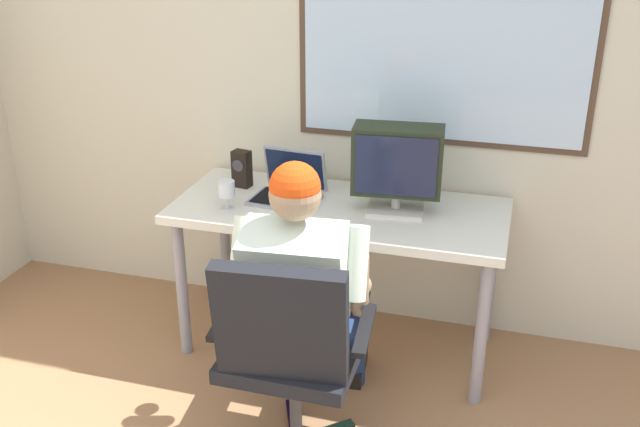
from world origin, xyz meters
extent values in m
cube|color=beige|center=(0.00, 2.33, 1.44)|extent=(4.68, 0.06, 2.88)
cube|color=#4C3828|center=(0.15, 2.29, 1.59)|extent=(1.36, 0.01, 1.23)
cube|color=silver|center=(0.15, 2.29, 1.59)|extent=(1.30, 0.02, 1.17)
cylinder|color=gray|center=(-0.93, 1.68, 0.35)|extent=(0.06, 0.06, 0.71)
cylinder|color=gray|center=(0.47, 1.68, 0.35)|extent=(0.06, 0.06, 0.71)
cylinder|color=gray|center=(-0.93, 2.20, 0.35)|extent=(0.06, 0.06, 0.71)
cylinder|color=gray|center=(0.47, 2.20, 0.35)|extent=(0.06, 0.06, 0.71)
cube|color=silver|center=(-0.23, 1.94, 0.73)|extent=(1.53, 0.66, 0.04)
cube|color=black|center=(-0.26, 1.31, 0.01)|extent=(0.14, 0.26, 0.02)
cylinder|color=#3F3F44|center=(-0.21, 1.19, 0.23)|extent=(0.05, 0.05, 0.41)
cube|color=black|center=(-0.21, 1.19, 0.45)|extent=(0.50, 0.50, 0.06)
cube|color=black|center=(-0.19, 0.98, 0.71)|extent=(0.48, 0.17, 0.46)
cube|color=black|center=(0.06, 1.22, 0.58)|extent=(0.08, 0.35, 0.02)
cube|color=black|center=(-0.48, 1.17, 0.58)|extent=(0.08, 0.35, 0.02)
cylinder|color=navy|center=(-0.07, 1.45, 0.48)|extent=(0.19, 0.44, 0.15)
cylinder|color=navy|center=(-0.09, 1.66, 0.24)|extent=(0.12, 0.12, 0.48)
cube|color=black|center=(-0.10, 1.72, 0.04)|extent=(0.12, 0.25, 0.08)
cylinder|color=navy|center=(-0.39, 1.42, 0.48)|extent=(0.19, 0.44, 0.15)
cylinder|color=navy|center=(-0.41, 1.63, 0.24)|extent=(0.12, 0.12, 0.48)
cube|color=black|center=(-0.42, 1.69, 0.04)|extent=(0.12, 0.25, 0.08)
cube|color=silver|center=(-0.21, 1.22, 0.72)|extent=(0.41, 0.36, 0.52)
sphere|color=#A08060|center=(-0.21, 1.22, 1.09)|extent=(0.19, 0.19, 0.19)
sphere|color=#DD4110|center=(-0.21, 1.22, 1.12)|extent=(0.19, 0.19, 0.19)
cylinder|color=silver|center=(0.00, 1.29, 0.82)|extent=(0.11, 0.18, 0.29)
cylinder|color=#A08060|center=(-0.01, 1.38, 0.68)|extent=(0.09, 0.11, 0.27)
sphere|color=#A08060|center=(-0.01, 1.42, 0.65)|extent=(0.09, 0.09, 0.09)
cylinder|color=silver|center=(-0.44, 1.25, 0.82)|extent=(0.11, 0.21, 0.29)
cylinder|color=#A08060|center=(-0.45, 1.39, 0.77)|extent=(0.09, 0.12, 0.27)
sphere|color=#A08060|center=(-0.46, 1.48, 0.83)|extent=(0.09, 0.09, 0.09)
cube|color=beige|center=(0.02, 1.97, 0.76)|extent=(0.27, 0.23, 0.02)
cylinder|color=beige|center=(0.02, 1.97, 0.80)|extent=(0.04, 0.04, 0.07)
cube|color=black|center=(0.02, 1.97, 0.99)|extent=(0.41, 0.20, 0.31)
cube|color=#191E38|center=(0.03, 1.88, 0.99)|extent=(0.35, 0.04, 0.27)
cube|color=#8F919F|center=(-0.49, 1.93, 0.76)|extent=(0.33, 0.25, 0.02)
cube|color=black|center=(-0.49, 1.93, 0.77)|extent=(0.29, 0.22, 0.00)
cube|color=#8F919F|center=(-0.48, 2.06, 0.87)|extent=(0.31, 0.09, 0.21)
cube|color=#0F1933|center=(-0.48, 2.06, 0.87)|extent=(0.29, 0.07, 0.18)
cylinder|color=silver|center=(-0.72, 1.78, 0.75)|extent=(0.06, 0.06, 0.00)
cylinder|color=silver|center=(-0.72, 1.78, 0.78)|extent=(0.01, 0.01, 0.06)
cylinder|color=silver|center=(-0.72, 1.78, 0.85)|extent=(0.08, 0.08, 0.07)
cylinder|color=#5A0516|center=(-0.72, 1.78, 0.83)|extent=(0.07, 0.07, 0.03)
cube|color=black|center=(-0.76, 2.06, 0.84)|extent=(0.09, 0.08, 0.18)
cylinder|color=#333338|center=(-0.76, 2.03, 0.87)|extent=(0.06, 0.02, 0.06)
camera|label=1|loc=(0.54, -1.07, 2.08)|focal=41.27mm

